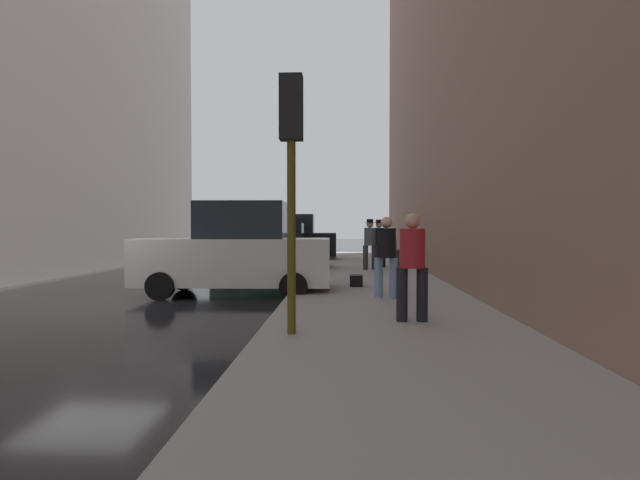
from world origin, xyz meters
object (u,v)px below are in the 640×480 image
at_px(parked_black_suv, 289,240).
at_px(duffel_bag, 356,280).
at_px(traffic_light, 291,147).
at_px(pedestrian_in_jeans, 386,253).
at_px(parked_dark_green_sedan, 273,249).
at_px(rolling_suitcase, 396,259).
at_px(fire_hydrant, 321,259).
at_px(pedestrian_in_red_jacket, 412,261).
at_px(pedestrian_with_beanie, 370,242).
at_px(parked_white_van, 236,252).
at_px(pedestrian_with_fedora, 379,241).

relative_size(parked_black_suv, duffel_bag, 10.53).
bearing_deg(traffic_light, pedestrian_in_jeans, 65.62).
bearing_deg(parked_black_suv, parked_dark_green_sedan, -90.00).
bearing_deg(parked_black_suv, duffel_bag, -75.20).
xyz_separation_m(traffic_light, duffel_bag, (1.06, 5.70, -2.47)).
bearing_deg(duffel_bag, rolling_suitcase, 73.71).
xyz_separation_m(fire_hydrant, pedestrian_in_jeans, (1.68, -7.30, 0.61)).
relative_size(parked_black_suv, pedestrian_in_red_jacket, 2.71).
distance_m(traffic_light, pedestrian_with_beanie, 10.89).
height_order(fire_hydrant, traffic_light, traffic_light).
bearing_deg(pedestrian_with_beanie, pedestrian_in_jeans, -90.30).
height_order(parked_white_van, fire_hydrant, parked_white_van).
distance_m(pedestrian_in_red_jacket, rolling_suitcase, 10.22).
distance_m(parked_dark_green_sedan, fire_hydrant, 1.89).
bearing_deg(pedestrian_with_beanie, parked_black_suv, 120.11).
relative_size(traffic_light, pedestrian_in_red_jacket, 2.11).
height_order(pedestrian_with_beanie, rolling_suitcase, pedestrian_with_beanie).
xyz_separation_m(parked_white_van, fire_hydrant, (1.80, 5.92, -0.54)).
height_order(parked_black_suv, duffel_bag, parked_black_suv).
relative_size(pedestrian_with_beanie, pedestrian_in_red_jacket, 1.04).
relative_size(parked_dark_green_sedan, parked_black_suv, 0.92).
relative_size(pedestrian_in_red_jacket, duffel_bag, 3.89).
relative_size(pedestrian_with_fedora, pedestrian_in_red_jacket, 1.04).
height_order(parked_dark_green_sedan, pedestrian_in_red_jacket, pedestrian_in_red_jacket).
height_order(parked_white_van, parked_dark_green_sedan, parked_white_van).
bearing_deg(rolling_suitcase, parked_white_van, -126.11).
distance_m(pedestrian_in_jeans, pedestrian_in_red_jacket, 2.62).
xyz_separation_m(traffic_light, pedestrian_in_jeans, (1.63, 3.61, -1.65)).
bearing_deg(parked_dark_green_sedan, duffel_bag, -62.73).
bearing_deg(pedestrian_in_jeans, pedestrian_with_beanie, 89.70).
height_order(parked_white_van, pedestrian_in_jeans, parked_white_van).
bearing_deg(pedestrian_in_jeans, fire_hydrant, 103.00).
distance_m(parked_dark_green_sedan, traffic_light, 11.65).
bearing_deg(pedestrian_in_red_jacket, pedestrian_with_fedora, 88.66).
bearing_deg(pedestrian_in_red_jacket, pedestrian_with_beanie, 90.86).
relative_size(pedestrian_with_beanie, duffel_bag, 4.04).
relative_size(parked_dark_green_sedan, pedestrian_with_beanie, 2.39).
height_order(parked_black_suv, fire_hydrant, parked_black_suv).
relative_size(fire_hydrant, rolling_suitcase, 0.68).
relative_size(fire_hydrant, traffic_light, 0.20).
bearing_deg(duffel_bag, pedestrian_in_red_jacket, -80.84).
xyz_separation_m(pedestrian_in_jeans, rolling_suitcase, (1.02, 7.55, -0.61)).
xyz_separation_m(parked_white_van, duffel_bag, (2.91, 0.72, -0.74)).
height_order(pedestrian_in_jeans, pedestrian_in_red_jacket, same).
bearing_deg(parked_black_suv, rolling_suitcase, -50.96).
xyz_separation_m(fire_hydrant, pedestrian_in_red_jacket, (1.87, -9.91, 0.61)).
distance_m(fire_hydrant, pedestrian_with_beanie, 1.86).
xyz_separation_m(parked_white_van, pedestrian_in_jeans, (3.49, -1.37, 0.07)).
xyz_separation_m(traffic_light, pedestrian_with_fedora, (2.07, 11.79, -1.62)).
relative_size(traffic_light, pedestrian_with_beanie, 2.03).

